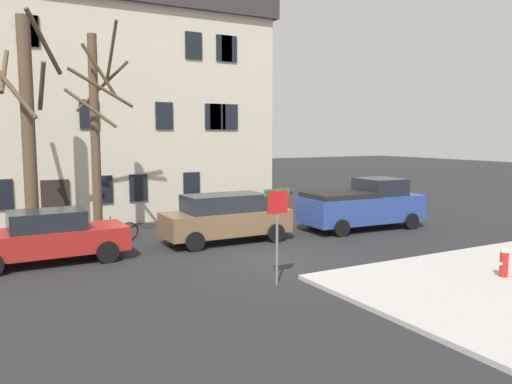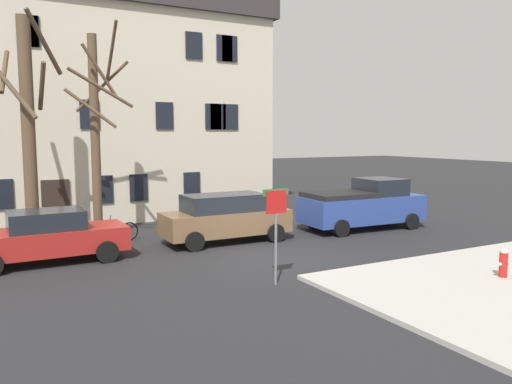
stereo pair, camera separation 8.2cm
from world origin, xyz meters
name	(u,v)px [view 2 (the right image)]	position (x,y,z in m)	size (l,w,h in m)	color
ground_plane	(267,258)	(0.00, 0.00, 0.00)	(120.00, 120.00, 0.00)	#262628
building_main	(108,98)	(-2.26, 11.83, 5.75)	(15.28, 7.28, 11.35)	beige
tree_bare_near	(28,126)	(-6.40, 5.52, 4.23)	(2.31, 2.10, 8.01)	brown
tree_bare_mid	(96,131)	(-4.18, 5.15, 4.09)	(2.53, 2.61, 7.96)	brown
car_red_sedan	(47,237)	(-6.24, 2.74, 0.82)	(4.75, 2.08, 1.63)	#AD231E
car_brown_wagon	(225,217)	(-0.11, 2.88, 0.92)	(4.69, 1.97, 1.78)	brown
pickup_truck_blue	(363,205)	(6.11, 2.57, 1.01)	(5.31, 2.47, 2.10)	#2D4799
fire_hydrant	(503,262)	(4.35, -5.25, 0.53)	(0.42, 0.22, 0.79)	red
street_sign_pole	(276,218)	(-1.21, -2.61, 1.79)	(0.76, 0.07, 2.55)	slate
bicycle_leaning	(116,233)	(-3.71, 4.71, 0.37)	(1.74, 0.30, 1.03)	black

